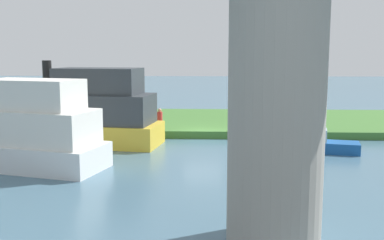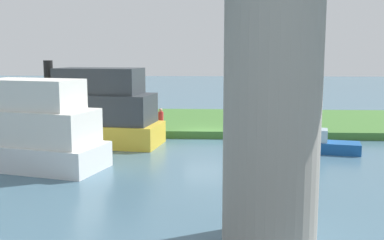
{
  "view_description": "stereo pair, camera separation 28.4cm",
  "coord_description": "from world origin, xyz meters",
  "px_view_note": "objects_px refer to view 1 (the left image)",
  "views": [
    {
      "loc": [
        -0.48,
        29.55,
        5.64
      ],
      "look_at": [
        0.51,
        5.0,
        2.0
      ],
      "focal_mm": 42.89,
      "sensor_mm": 36.0,
      "label": 1
    },
    {
      "loc": [
        -0.76,
        29.53,
        5.64
      ],
      "look_at": [
        0.51,
        5.0,
        2.0
      ],
      "focal_mm": 42.89,
      "sensor_mm": 36.0,
      "label": 2
    }
  ],
  "objects_px": {
    "pontoon_yellow": "(18,132)",
    "riverboat_paddlewheel": "(84,113)",
    "person_on_bank": "(160,118)",
    "motorboat_white": "(321,144)",
    "mooring_post": "(116,122)",
    "bridge_pylon": "(277,84)"
  },
  "relations": [
    {
      "from": "person_on_bank",
      "to": "motorboat_white",
      "type": "relative_size",
      "value": 0.33
    },
    {
      "from": "bridge_pylon",
      "to": "riverboat_paddlewheel",
      "type": "distance_m",
      "value": 17.59
    },
    {
      "from": "mooring_post",
      "to": "pontoon_yellow",
      "type": "bearing_deg",
      "value": 70.35
    },
    {
      "from": "riverboat_paddlewheel",
      "to": "bridge_pylon",
      "type": "bearing_deg",
      "value": 123.82
    },
    {
      "from": "pontoon_yellow",
      "to": "riverboat_paddlewheel",
      "type": "distance_m",
      "value": 6.03
    },
    {
      "from": "person_on_bank",
      "to": "motorboat_white",
      "type": "height_order",
      "value": "person_on_bank"
    },
    {
      "from": "pontoon_yellow",
      "to": "motorboat_white",
      "type": "distance_m",
      "value": 16.33
    },
    {
      "from": "motorboat_white",
      "to": "riverboat_paddlewheel",
      "type": "bearing_deg",
      "value": -7.1
    },
    {
      "from": "person_on_bank",
      "to": "pontoon_yellow",
      "type": "relative_size",
      "value": 0.14
    },
    {
      "from": "mooring_post",
      "to": "riverboat_paddlewheel",
      "type": "bearing_deg",
      "value": 64.36
    },
    {
      "from": "person_on_bank",
      "to": "pontoon_yellow",
      "type": "height_order",
      "value": "pontoon_yellow"
    },
    {
      "from": "bridge_pylon",
      "to": "riverboat_paddlewheel",
      "type": "relative_size",
      "value": 0.9
    },
    {
      "from": "mooring_post",
      "to": "pontoon_yellow",
      "type": "xyz_separation_m",
      "value": [
        3.08,
        8.63,
        0.84
      ]
    },
    {
      "from": "pontoon_yellow",
      "to": "motorboat_white",
      "type": "relative_size",
      "value": 2.35
    },
    {
      "from": "mooring_post",
      "to": "motorboat_white",
      "type": "xyz_separation_m",
      "value": [
        -12.69,
        4.61,
        -0.45
      ]
    },
    {
      "from": "riverboat_paddlewheel",
      "to": "person_on_bank",
      "type": "bearing_deg",
      "value": -146.35
    },
    {
      "from": "person_on_bank",
      "to": "riverboat_paddlewheel",
      "type": "relative_size",
      "value": 0.13
    },
    {
      "from": "motorboat_white",
      "to": "pontoon_yellow",
      "type": "bearing_deg",
      "value": 14.31
    },
    {
      "from": "mooring_post",
      "to": "riverboat_paddlewheel",
      "type": "relative_size",
      "value": 0.08
    },
    {
      "from": "mooring_post",
      "to": "riverboat_paddlewheel",
      "type": "xyz_separation_m",
      "value": [
        1.37,
        2.85,
        0.98
      ]
    },
    {
      "from": "mooring_post",
      "to": "motorboat_white",
      "type": "height_order",
      "value": "mooring_post"
    },
    {
      "from": "bridge_pylon",
      "to": "mooring_post",
      "type": "height_order",
      "value": "bridge_pylon"
    }
  ]
}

